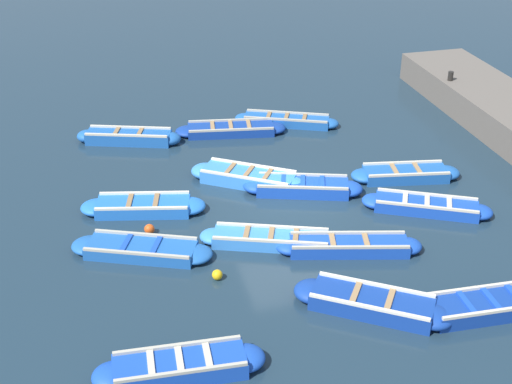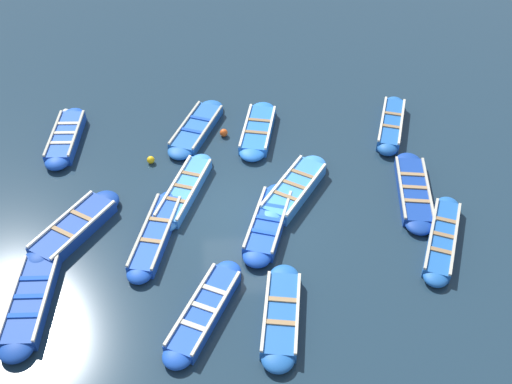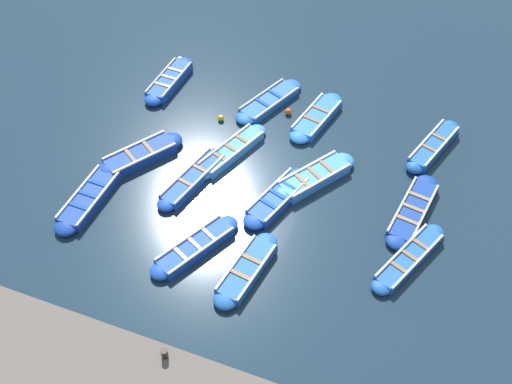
{
  "view_description": "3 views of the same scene",
  "coord_description": "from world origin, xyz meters",
  "px_view_note": "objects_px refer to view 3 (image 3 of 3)",
  "views": [
    {
      "loc": [
        -5.34,
        -17.06,
        10.39
      ],
      "look_at": [
        -0.77,
        0.56,
        0.38
      ],
      "focal_mm": 50.0,
      "sensor_mm": 36.0,
      "label": 1
    },
    {
      "loc": [
        13.5,
        -0.48,
        12.97
      ],
      "look_at": [
        -0.62,
        0.59,
        0.24
      ],
      "focal_mm": 42.0,
      "sensor_mm": 36.0,
      "label": 2
    },
    {
      "loc": [
        14.61,
        5.11,
        16.96
      ],
      "look_at": [
        0.89,
        0.03,
        0.32
      ],
      "focal_mm": 42.0,
      "sensor_mm": 36.0,
      "label": 3
    }
  ],
  "objects_px": {
    "boat_far_corner": "(269,101)",
    "boat_outer_right": "(316,117)",
    "boat_end_of_row": "(193,178)",
    "buoy_white_drifting": "(288,112)",
    "boat_mid_row": "(246,270)",
    "boat_tucked": "(140,155)",
    "boat_stern_in": "(89,198)",
    "boat_near_quay": "(413,211)",
    "boat_broadside": "(169,81)",
    "boat_outer_left": "(195,247)",
    "boat_alongside": "(433,146)",
    "boat_centre": "(278,198)",
    "buoy_yellow_far": "(180,60)",
    "boat_inner_gap": "(409,258)",
    "boat_bow_out": "(314,177)",
    "bollard_mid_north": "(164,354)",
    "buoy_orange_near": "(221,118)",
    "boat_drifting": "(231,151)"
  },
  "relations": [
    {
      "from": "boat_stern_in",
      "to": "bollard_mid_north",
      "type": "height_order",
      "value": "bollard_mid_north"
    },
    {
      "from": "boat_inner_gap",
      "to": "boat_end_of_row",
      "type": "distance_m",
      "value": 8.47
    },
    {
      "from": "boat_inner_gap",
      "to": "boat_end_of_row",
      "type": "relative_size",
      "value": 0.97
    },
    {
      "from": "boat_near_quay",
      "to": "boat_outer_right",
      "type": "bearing_deg",
      "value": -127.64
    },
    {
      "from": "boat_bow_out",
      "to": "buoy_white_drifting",
      "type": "height_order",
      "value": "boat_bow_out"
    },
    {
      "from": "boat_near_quay",
      "to": "boat_end_of_row",
      "type": "distance_m",
      "value": 8.28
    },
    {
      "from": "boat_bow_out",
      "to": "boat_far_corner",
      "type": "height_order",
      "value": "boat_bow_out"
    },
    {
      "from": "boat_end_of_row",
      "to": "boat_outer_left",
      "type": "xyz_separation_m",
      "value": [
        2.92,
        1.4,
        -0.0
      ]
    },
    {
      "from": "boat_outer_left",
      "to": "boat_alongside",
      "type": "bearing_deg",
      "value": 138.55
    },
    {
      "from": "boat_bow_out",
      "to": "buoy_orange_near",
      "type": "bearing_deg",
      "value": -112.78
    },
    {
      "from": "boat_outer_right",
      "to": "buoy_white_drifting",
      "type": "height_order",
      "value": "boat_outer_right"
    },
    {
      "from": "boat_inner_gap",
      "to": "boat_centre",
      "type": "xyz_separation_m",
      "value": [
        -1.01,
        -5.06,
        0.03
      ]
    },
    {
      "from": "boat_mid_row",
      "to": "buoy_yellow_far",
      "type": "distance_m",
      "value": 12.16
    },
    {
      "from": "boat_drifting",
      "to": "boat_broadside",
      "type": "xyz_separation_m",
      "value": [
        -3.13,
        -4.24,
        0.03
      ]
    },
    {
      "from": "boat_end_of_row",
      "to": "buoy_white_drifting",
      "type": "xyz_separation_m",
      "value": [
        -4.95,
        2.2,
        -0.03
      ]
    },
    {
      "from": "boat_drifting",
      "to": "bollard_mid_north",
      "type": "distance_m",
      "value": 9.43
    },
    {
      "from": "boat_broadside",
      "to": "boat_outer_left",
      "type": "bearing_deg",
      "value": 31.29
    },
    {
      "from": "boat_outer_left",
      "to": "buoy_orange_near",
      "type": "bearing_deg",
      "value": -164.96
    },
    {
      "from": "buoy_yellow_far",
      "to": "bollard_mid_north",
      "type": "bearing_deg",
      "value": 23.88
    },
    {
      "from": "boat_mid_row",
      "to": "bollard_mid_north",
      "type": "relative_size",
      "value": 10.11
    },
    {
      "from": "buoy_yellow_far",
      "to": "buoy_white_drifting",
      "type": "xyz_separation_m",
      "value": [
        1.72,
        5.88,
        -0.0
      ]
    },
    {
      "from": "boat_tucked",
      "to": "boat_drifting",
      "type": "bearing_deg",
      "value": 114.75
    },
    {
      "from": "boat_far_corner",
      "to": "boat_stern_in",
      "type": "relative_size",
      "value": 0.99
    },
    {
      "from": "boat_bow_out",
      "to": "boat_near_quay",
      "type": "distance_m",
      "value": 3.85
    },
    {
      "from": "boat_alongside",
      "to": "boat_end_of_row",
      "type": "distance_m",
      "value": 9.65
    },
    {
      "from": "boat_outer_left",
      "to": "buoy_white_drifting",
      "type": "distance_m",
      "value": 7.91
    },
    {
      "from": "boat_stern_in",
      "to": "boat_near_quay",
      "type": "xyz_separation_m",
      "value": [
        -3.57,
        11.36,
        -0.03
      ]
    },
    {
      "from": "boat_outer_left",
      "to": "boat_end_of_row",
      "type": "bearing_deg",
      "value": -154.32
    },
    {
      "from": "boat_end_of_row",
      "to": "buoy_orange_near",
      "type": "bearing_deg",
      "value": -174.49
    },
    {
      "from": "buoy_white_drifting",
      "to": "boat_inner_gap",
      "type": "bearing_deg",
      "value": 47.2
    },
    {
      "from": "boat_far_corner",
      "to": "boat_stern_in",
      "type": "height_order",
      "value": "boat_stern_in"
    },
    {
      "from": "boat_mid_row",
      "to": "boat_tucked",
      "type": "height_order",
      "value": "boat_tucked"
    },
    {
      "from": "boat_centre",
      "to": "boat_end_of_row",
      "type": "distance_m",
      "value": 3.38
    },
    {
      "from": "boat_stern_in",
      "to": "buoy_yellow_far",
      "type": "xyz_separation_m",
      "value": [
        -8.92,
        -0.49,
        -0.04
      ]
    },
    {
      "from": "boat_centre",
      "to": "buoy_white_drifting",
      "type": "xyz_separation_m",
      "value": [
        -4.77,
        -1.17,
        -0.05
      ]
    },
    {
      "from": "bollard_mid_north",
      "to": "buoy_orange_near",
      "type": "bearing_deg",
      "value": -165.3
    },
    {
      "from": "boat_end_of_row",
      "to": "boat_bow_out",
      "type": "bearing_deg",
      "value": 110.61
    },
    {
      "from": "boat_outer_right",
      "to": "boat_end_of_row",
      "type": "bearing_deg",
      "value": -34.61
    },
    {
      "from": "boat_far_corner",
      "to": "boat_end_of_row",
      "type": "bearing_deg",
      "value": -12.98
    },
    {
      "from": "boat_drifting",
      "to": "boat_alongside",
      "type": "relative_size",
      "value": 1.05
    },
    {
      "from": "boat_far_corner",
      "to": "boat_outer_right",
      "type": "bearing_deg",
      "value": 82.14
    },
    {
      "from": "boat_tucked",
      "to": "boat_outer_left",
      "type": "relative_size",
      "value": 0.99
    },
    {
      "from": "buoy_yellow_far",
      "to": "buoy_white_drifting",
      "type": "height_order",
      "value": "buoy_yellow_far"
    },
    {
      "from": "boat_bow_out",
      "to": "boat_centre",
      "type": "relative_size",
      "value": 0.98
    },
    {
      "from": "boat_stern_in",
      "to": "boat_alongside",
      "type": "distance_m",
      "value": 13.55
    },
    {
      "from": "boat_bow_out",
      "to": "buoy_white_drifting",
      "type": "xyz_separation_m",
      "value": [
        -3.32,
        -2.13,
        -0.06
      ]
    },
    {
      "from": "boat_far_corner",
      "to": "boat_end_of_row",
      "type": "xyz_separation_m",
      "value": [
        5.28,
        -1.22,
        0.01
      ]
    },
    {
      "from": "boat_alongside",
      "to": "bollard_mid_north",
      "type": "relative_size",
      "value": 10.47
    },
    {
      "from": "boat_mid_row",
      "to": "boat_centre",
      "type": "distance_m",
      "value": 3.38
    },
    {
      "from": "boat_near_quay",
      "to": "boat_end_of_row",
      "type": "bearing_deg",
      "value": -80.79
    }
  ]
}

